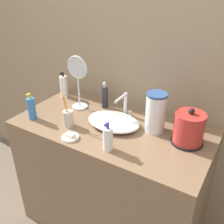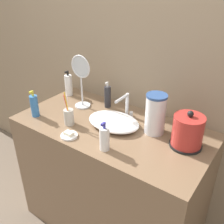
{
  "view_description": "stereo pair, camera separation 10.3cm",
  "coord_description": "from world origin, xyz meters",
  "px_view_note": "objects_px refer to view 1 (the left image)",
  "views": [
    {
      "loc": [
        0.73,
        -0.89,
        1.75
      ],
      "look_at": [
        0.0,
        0.32,
        0.99
      ],
      "focal_mm": 42.0,
      "sensor_mm": 36.0,
      "label": 1
    },
    {
      "loc": [
        0.82,
        -0.83,
        1.75
      ],
      "look_at": [
        0.0,
        0.32,
        0.99
      ],
      "focal_mm": 42.0,
      "sensor_mm": 36.0,
      "label": 2
    }
  ],
  "objects_px": {
    "mouthwash_bottle": "(108,139)",
    "lotion_bottle": "(32,108)",
    "faucet": "(125,104)",
    "vanity_mirror": "(78,78)",
    "toothbrush_cup": "(68,118)",
    "water_pitcher": "(156,112)",
    "shampoo_bottle": "(64,86)",
    "electric_kettle": "(189,129)",
    "hand_cream_bottle": "(105,97)"
  },
  "relations": [
    {
      "from": "mouthwash_bottle",
      "to": "electric_kettle",
      "type": "bearing_deg",
      "value": 39.4
    },
    {
      "from": "lotion_bottle",
      "to": "mouthwash_bottle",
      "type": "relative_size",
      "value": 1.08
    },
    {
      "from": "mouthwash_bottle",
      "to": "hand_cream_bottle",
      "type": "xyz_separation_m",
      "value": [
        -0.28,
        0.42,
        0.01
      ]
    },
    {
      "from": "electric_kettle",
      "to": "toothbrush_cup",
      "type": "relative_size",
      "value": 0.98
    },
    {
      "from": "faucet",
      "to": "lotion_bottle",
      "type": "distance_m",
      "value": 0.61
    },
    {
      "from": "toothbrush_cup",
      "to": "lotion_bottle",
      "type": "xyz_separation_m",
      "value": [
        -0.26,
        -0.05,
        0.02
      ]
    },
    {
      "from": "electric_kettle",
      "to": "lotion_bottle",
      "type": "height_order",
      "value": "electric_kettle"
    },
    {
      "from": "vanity_mirror",
      "to": "mouthwash_bottle",
      "type": "bearing_deg",
      "value": -36.34
    },
    {
      "from": "faucet",
      "to": "mouthwash_bottle",
      "type": "bearing_deg",
      "value": -75.05
    },
    {
      "from": "toothbrush_cup",
      "to": "vanity_mirror",
      "type": "bearing_deg",
      "value": 111.83
    },
    {
      "from": "water_pitcher",
      "to": "shampoo_bottle",
      "type": "bearing_deg",
      "value": 172.99
    },
    {
      "from": "toothbrush_cup",
      "to": "shampoo_bottle",
      "type": "xyz_separation_m",
      "value": [
        -0.31,
        0.33,
        0.03
      ]
    },
    {
      "from": "lotion_bottle",
      "to": "vanity_mirror",
      "type": "distance_m",
      "value": 0.36
    },
    {
      "from": "toothbrush_cup",
      "to": "water_pitcher",
      "type": "relative_size",
      "value": 0.91
    },
    {
      "from": "vanity_mirror",
      "to": "toothbrush_cup",
      "type": "bearing_deg",
      "value": -68.17
    },
    {
      "from": "shampoo_bottle",
      "to": "water_pitcher",
      "type": "height_order",
      "value": "water_pitcher"
    },
    {
      "from": "shampoo_bottle",
      "to": "water_pitcher",
      "type": "xyz_separation_m",
      "value": [
        0.79,
        -0.1,
        0.04
      ]
    },
    {
      "from": "faucet",
      "to": "mouthwash_bottle",
      "type": "height_order",
      "value": "mouthwash_bottle"
    },
    {
      "from": "faucet",
      "to": "mouthwash_bottle",
      "type": "distance_m",
      "value": 0.38
    },
    {
      "from": "electric_kettle",
      "to": "shampoo_bottle",
      "type": "xyz_separation_m",
      "value": [
        -1.0,
        0.12,
        -0.0
      ]
    },
    {
      "from": "toothbrush_cup",
      "to": "shampoo_bottle",
      "type": "relative_size",
      "value": 1.14
    },
    {
      "from": "mouthwash_bottle",
      "to": "lotion_bottle",
      "type": "bearing_deg",
      "value": 177.08
    },
    {
      "from": "mouthwash_bottle",
      "to": "hand_cream_bottle",
      "type": "bearing_deg",
      "value": 124.3
    },
    {
      "from": "hand_cream_bottle",
      "to": "faucet",
      "type": "bearing_deg",
      "value": -14.91
    },
    {
      "from": "hand_cream_bottle",
      "to": "water_pitcher",
      "type": "xyz_separation_m",
      "value": [
        0.42,
        -0.1,
        0.04
      ]
    },
    {
      "from": "mouthwash_bottle",
      "to": "water_pitcher",
      "type": "height_order",
      "value": "water_pitcher"
    },
    {
      "from": "electric_kettle",
      "to": "hand_cream_bottle",
      "type": "distance_m",
      "value": 0.65
    },
    {
      "from": "shampoo_bottle",
      "to": "toothbrush_cup",
      "type": "bearing_deg",
      "value": -46.47
    },
    {
      "from": "faucet",
      "to": "toothbrush_cup",
      "type": "distance_m",
      "value": 0.38
    },
    {
      "from": "faucet",
      "to": "shampoo_bottle",
      "type": "relative_size",
      "value": 0.83
    },
    {
      "from": "faucet",
      "to": "vanity_mirror",
      "type": "relative_size",
      "value": 0.43
    },
    {
      "from": "toothbrush_cup",
      "to": "mouthwash_bottle",
      "type": "height_order",
      "value": "toothbrush_cup"
    },
    {
      "from": "hand_cream_bottle",
      "to": "toothbrush_cup",
      "type": "bearing_deg",
      "value": -99.87
    },
    {
      "from": "mouthwash_bottle",
      "to": "vanity_mirror",
      "type": "height_order",
      "value": "vanity_mirror"
    },
    {
      "from": "toothbrush_cup",
      "to": "mouthwash_bottle",
      "type": "relative_size",
      "value": 1.31
    },
    {
      "from": "lotion_bottle",
      "to": "electric_kettle",
      "type": "bearing_deg",
      "value": 15.09
    },
    {
      "from": "hand_cream_bottle",
      "to": "water_pitcher",
      "type": "distance_m",
      "value": 0.44
    },
    {
      "from": "toothbrush_cup",
      "to": "shampoo_bottle",
      "type": "distance_m",
      "value": 0.45
    },
    {
      "from": "shampoo_bottle",
      "to": "electric_kettle",
      "type": "bearing_deg",
      "value": -6.98
    },
    {
      "from": "toothbrush_cup",
      "to": "water_pitcher",
      "type": "height_order",
      "value": "water_pitcher"
    },
    {
      "from": "vanity_mirror",
      "to": "shampoo_bottle",
      "type": "bearing_deg",
      "value": 157.84
    },
    {
      "from": "electric_kettle",
      "to": "toothbrush_cup",
      "type": "bearing_deg",
      "value": -163.61
    },
    {
      "from": "electric_kettle",
      "to": "vanity_mirror",
      "type": "xyz_separation_m",
      "value": [
        -0.79,
        0.04,
        0.13
      ]
    },
    {
      "from": "electric_kettle",
      "to": "water_pitcher",
      "type": "bearing_deg",
      "value": 173.13
    },
    {
      "from": "vanity_mirror",
      "to": "water_pitcher",
      "type": "height_order",
      "value": "vanity_mirror"
    },
    {
      "from": "electric_kettle",
      "to": "shampoo_bottle",
      "type": "bearing_deg",
      "value": 173.02
    },
    {
      "from": "lotion_bottle",
      "to": "water_pitcher",
      "type": "bearing_deg",
      "value": 20.82
    },
    {
      "from": "faucet",
      "to": "toothbrush_cup",
      "type": "relative_size",
      "value": 0.73
    },
    {
      "from": "mouthwash_bottle",
      "to": "vanity_mirror",
      "type": "xyz_separation_m",
      "value": [
        -0.44,
        0.32,
        0.15
      ]
    },
    {
      "from": "mouthwash_bottle",
      "to": "vanity_mirror",
      "type": "bearing_deg",
      "value": 143.66
    }
  ]
}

